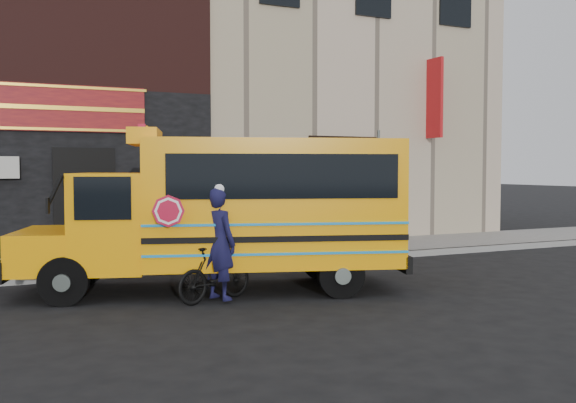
# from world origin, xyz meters

# --- Properties ---
(ground) EXTENTS (120.00, 120.00, 0.00)m
(ground) POSITION_xyz_m (0.00, 0.00, 0.00)
(ground) COLOR black
(ground) RESTS_ON ground
(curb) EXTENTS (40.00, 0.20, 0.15)m
(curb) POSITION_xyz_m (0.00, 2.60, 0.07)
(curb) COLOR gray
(curb) RESTS_ON ground
(sidewalk) EXTENTS (40.00, 3.00, 0.15)m
(sidewalk) POSITION_xyz_m (0.00, 4.10, 0.07)
(sidewalk) COLOR #625F5B
(sidewalk) RESTS_ON ground
(building) EXTENTS (20.00, 10.70, 12.00)m
(building) POSITION_xyz_m (-0.04, 10.45, 6.13)
(building) COLOR tan
(building) RESTS_ON sidewalk
(school_bus) EXTENTS (7.22, 4.06, 2.92)m
(school_bus) POSITION_xyz_m (-1.23, 0.30, 1.51)
(school_bus) COLOR black
(school_bus) RESTS_ON ground
(sign_pole) EXTENTS (0.07, 0.28, 3.16)m
(sign_pole) POSITION_xyz_m (3.33, 2.55, 1.74)
(sign_pole) COLOR #3E4642
(sign_pole) RESTS_ON ground
(bicycle) EXTENTS (1.59, 0.98, 0.93)m
(bicycle) POSITION_xyz_m (-1.87, -0.49, 0.46)
(bicycle) COLOR black
(bicycle) RESTS_ON ground
(cyclist) EXTENTS (0.68, 0.80, 1.86)m
(cyclist) POSITION_xyz_m (-1.83, -0.59, 0.93)
(cyclist) COLOR black
(cyclist) RESTS_ON ground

